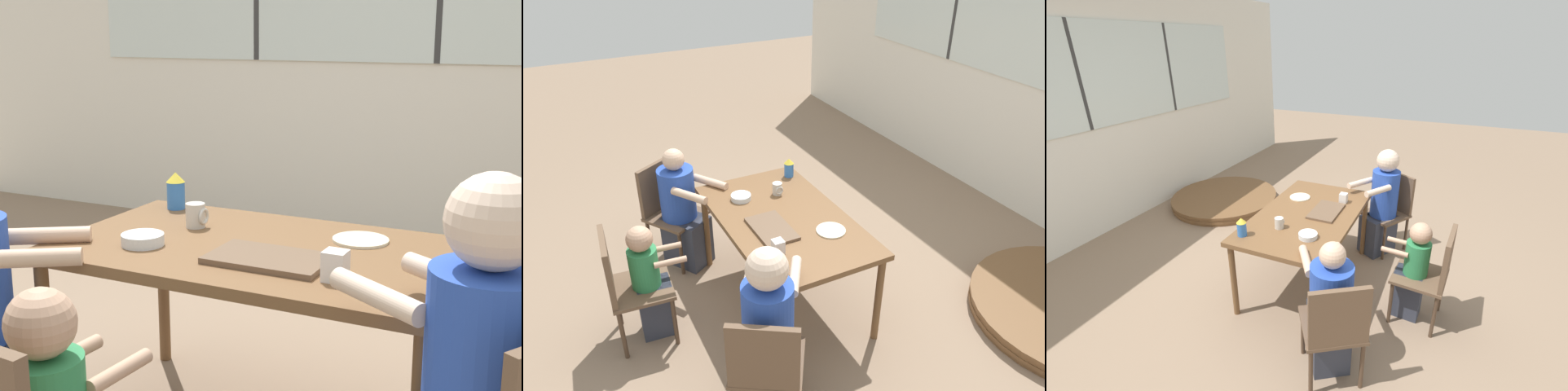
{
  "view_description": "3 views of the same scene",
  "coord_description": "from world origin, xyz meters",
  "views": [
    {
      "loc": [
        1.06,
        -2.17,
        1.46
      ],
      "look_at": [
        0.0,
        0.0,
        0.91
      ],
      "focal_mm": 50.0,
      "sensor_mm": 36.0,
      "label": 1
    },
    {
      "loc": [
        2.71,
        -1.38,
        2.63
      ],
      "look_at": [
        0.0,
        0.0,
        0.91
      ],
      "focal_mm": 35.0,
      "sensor_mm": 36.0,
      "label": 2
    },
    {
      "loc": [
        -2.56,
        -1.11,
        2.15
      ],
      "look_at": [
        0.0,
        0.0,
        0.91
      ],
      "focal_mm": 24.0,
      "sensor_mm": 36.0,
      "label": 3
    }
  ],
  "objects": [
    {
      "name": "coffee_mug",
      "position": [
        -0.33,
        0.11,
        0.77
      ],
      "size": [
        0.08,
        0.07,
        0.09
      ],
      "color": "beige",
      "rests_on": "dining_table"
    },
    {
      "name": "person_toddler",
      "position": [
        -0.08,
        -0.96,
        0.42
      ],
      "size": [
        0.23,
        0.37,
        0.88
      ],
      "rotation": [
        0.0,
        0.0,
        -0.09
      ],
      "color": "#333847",
      "rests_on": "ground_plane"
    },
    {
      "name": "person_woman_green_shirt",
      "position": [
        -0.81,
        -0.52,
        0.46
      ],
      "size": [
        0.59,
        0.52,
        1.03
      ],
      "rotation": [
        0.0,
        0.0,
        -1.0
      ],
      "color": "#333847",
      "rests_on": "ground_plane"
    },
    {
      "name": "chair_for_man_blue_shirt",
      "position": [
        0.95,
        -0.59,
        0.5
      ],
      "size": [
        0.55,
        0.55,
        0.85
      ],
      "rotation": [
        0.0,
        0.0,
        1.01
      ],
      "color": "brown",
      "rests_on": "ground_plane"
    },
    {
      "name": "food_tray_dark",
      "position": [
        0.1,
        -0.14,
        0.74
      ],
      "size": [
        0.39,
        0.24,
        0.02
      ],
      "color": "brown",
      "rests_on": "dining_table"
    },
    {
      "name": "dining_table",
      "position": [
        0.0,
        0.0,
        0.66
      ],
      "size": [
        1.42,
        0.84,
        0.73
      ],
      "color": "brown",
      "rests_on": "ground_plane"
    },
    {
      "name": "chair_for_woman_green_shirt",
      "position": [
        -0.95,
        -0.6,
        0.5
      ],
      "size": [
        0.55,
        0.55,
        0.85
      ],
      "rotation": [
        0.0,
        0.0,
        -1.0
      ],
      "color": "brown",
      "rests_on": "ground_plane"
    },
    {
      "name": "folded_table_stack",
      "position": [
        1.16,
        1.79,
        0.06
      ],
      "size": [
        1.47,
        1.47,
        0.12
      ],
      "color": "brown",
      "rests_on": "ground_plane"
    },
    {
      "name": "chair_for_toddler",
      "position": [
        -0.1,
        -1.12,
        0.5
      ],
      "size": [
        0.43,
        0.43,
        0.85
      ],
      "rotation": [
        0.0,
        0.0,
        -0.09
      ],
      "color": "brown",
      "rests_on": "ground_plane"
    },
    {
      "name": "wall_back_with_windows",
      "position": [
        0.0,
        2.65,
        1.43
      ],
      "size": [
        8.4,
        0.08,
        2.8
      ],
      "color": "white",
      "rests_on": "ground_plane"
    },
    {
      "name": "milk_carton_small",
      "position": [
        0.36,
        -0.22,
        0.77
      ],
      "size": [
        0.07,
        0.07,
        0.09
      ],
      "color": "silver",
      "rests_on": "dining_table"
    },
    {
      "name": "sippy_cup",
      "position": [
        -0.55,
        0.33,
        0.8
      ],
      "size": [
        0.08,
        0.08,
        0.16
      ],
      "color": "blue",
      "rests_on": "dining_table"
    },
    {
      "name": "bowl_white_shallow",
      "position": [
        -0.38,
        -0.17,
        0.75
      ],
      "size": [
        0.15,
        0.15,
        0.04
      ],
      "color": "silver",
      "rests_on": "dining_table"
    },
    {
      "name": "plate_tortillas",
      "position": [
        0.29,
        0.21,
        0.73
      ],
      "size": [
        0.2,
        0.2,
        0.01
      ],
      "color": "beige",
      "rests_on": "dining_table"
    },
    {
      "name": "person_man_blue_shirt",
      "position": [
        0.82,
        -0.51,
        0.54
      ],
      "size": [
        0.58,
        0.51,
        1.15
      ],
      "rotation": [
        0.0,
        0.0,
        1.01
      ],
      "color": "#333847",
      "rests_on": "ground_plane"
    },
    {
      "name": "ground_plane",
      "position": [
        0.0,
        0.0,
        0.0
      ],
      "size": [
        16.0,
        16.0,
        0.0
      ],
      "primitive_type": "plane",
      "color": "#8C725B"
    }
  ]
}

